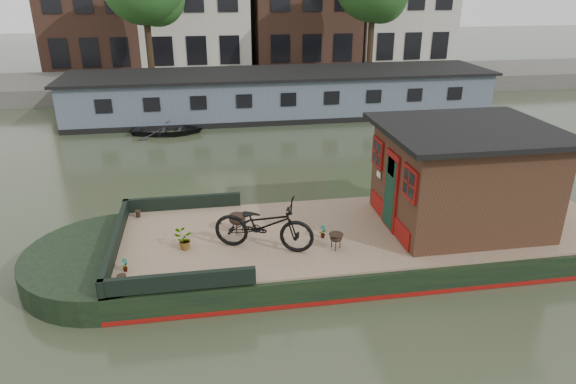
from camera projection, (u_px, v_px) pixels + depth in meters
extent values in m
plane|color=#2B3622|center=(369.00, 252.00, 12.61)|extent=(120.00, 120.00, 0.00)
cube|color=black|center=(370.00, 241.00, 12.50)|extent=(12.00, 4.00, 0.60)
cylinder|color=black|center=(115.00, 262.00, 11.58)|extent=(4.00, 4.00, 0.60)
cube|color=maroon|center=(370.00, 250.00, 12.59)|extent=(12.02, 4.02, 0.10)
cube|color=#9A7A5F|center=(371.00, 229.00, 12.37)|extent=(11.80, 3.80, 0.05)
cube|color=black|center=(116.00, 241.00, 11.39)|extent=(0.12, 4.00, 0.35)
cube|color=black|center=(183.00, 202.00, 13.36)|extent=(3.00, 0.12, 0.35)
cube|color=black|center=(178.00, 282.00, 9.86)|extent=(3.00, 0.12, 0.35)
cube|color=black|center=(462.00, 178.00, 12.26)|extent=(3.50, 3.00, 2.30)
cube|color=black|center=(469.00, 129.00, 11.79)|extent=(4.00, 3.50, 0.12)
cube|color=maroon|center=(391.00, 191.00, 12.06)|extent=(0.06, 0.80, 1.90)
cube|color=black|center=(390.00, 193.00, 12.08)|extent=(0.04, 0.64, 1.70)
cube|color=maroon|center=(410.00, 183.00, 10.87)|extent=(0.06, 0.72, 0.72)
cube|color=maroon|center=(378.00, 153.00, 12.79)|extent=(0.06, 0.72, 0.72)
imported|color=black|center=(264.00, 225.00, 11.22)|extent=(2.37, 1.52, 1.18)
imported|color=#A4502E|center=(323.00, 231.00, 11.84)|extent=(0.21, 0.20, 0.34)
imported|color=#9D512D|center=(184.00, 240.00, 11.33)|extent=(0.42, 0.36, 0.45)
imported|color=#9F612E|center=(125.00, 265.00, 10.48)|extent=(0.18, 0.20, 0.31)
cylinder|color=black|center=(138.00, 214.00, 12.91)|extent=(0.15, 0.15, 0.18)
cylinder|color=black|center=(122.00, 280.00, 10.05)|extent=(0.18, 0.18, 0.21)
imported|color=black|center=(168.00, 127.00, 22.14)|extent=(3.25, 2.47, 0.63)
cube|color=#4F5E69|center=(282.00, 95.00, 24.98)|extent=(20.00, 4.00, 2.00)
cube|color=black|center=(282.00, 73.00, 24.57)|extent=(20.40, 4.40, 0.12)
cube|color=black|center=(282.00, 112.00, 25.31)|extent=(20.00, 4.05, 0.24)
cube|color=#47443F|center=(265.00, 82.00, 31.11)|extent=(60.00, 6.00, 0.90)
cylinder|color=#332316|center=(149.00, 45.00, 27.81)|extent=(0.36, 0.36, 4.00)
cylinder|color=#332316|center=(370.00, 41.00, 29.71)|extent=(0.36, 0.36, 4.00)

